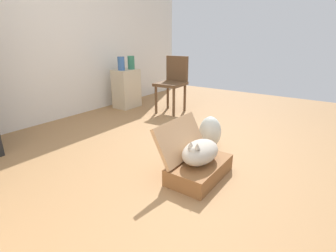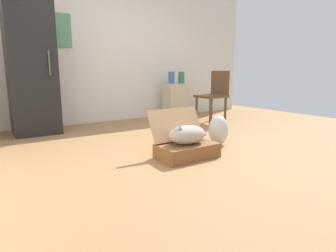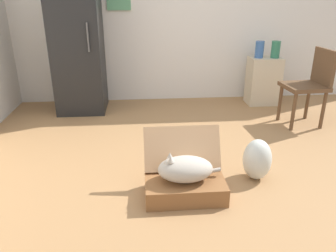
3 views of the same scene
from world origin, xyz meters
name	(u,v)px [view 3 (image 3 of 3)]	position (x,y,z in m)	size (l,w,h in m)	color
ground_plane	(205,166)	(0.00, 0.00, 0.00)	(7.68, 7.68, 0.00)	#9E7247
wall_back	(179,11)	(0.00, 2.26, 1.30)	(6.40, 0.15, 2.60)	silver
suitcase_base	(185,188)	(-0.26, -0.48, 0.08)	(0.64, 0.38, 0.16)	brown
suitcase_lid	(182,149)	(-0.26, -0.27, 0.33)	(0.64, 0.38, 0.04)	tan
cat	(185,169)	(-0.26, -0.48, 0.26)	(0.52, 0.28, 0.24)	#B2A899
plastic_bag_white	(257,159)	(0.42, -0.25, 0.19)	(0.25, 0.26, 0.38)	silver
refrigerator	(77,42)	(-1.41, 1.80, 0.95)	(0.64, 0.67, 1.89)	black
side_table	(263,81)	(1.22, 1.85, 0.34)	(0.45, 0.33, 0.69)	beige
vase_tall	(259,49)	(1.10, 1.84, 0.81)	(0.12, 0.12, 0.23)	#38609E
vase_short	(276,50)	(1.33, 1.81, 0.81)	(0.12, 0.12, 0.23)	#2D7051
chair	(310,84)	(1.47, 0.99, 0.53)	(0.51, 0.47, 0.94)	brown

